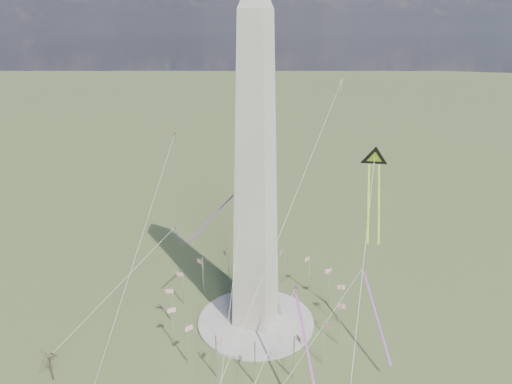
% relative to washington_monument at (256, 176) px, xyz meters
% --- Properties ---
extents(ground, '(2000.00, 2000.00, 0.00)m').
position_rel_washington_monument_xyz_m(ground, '(0.00, 0.00, -47.95)').
color(ground, '#3B5128').
rests_on(ground, ground).
extents(plaza, '(36.00, 36.00, 0.80)m').
position_rel_washington_monument_xyz_m(plaza, '(0.00, 0.00, -47.55)').
color(plaza, '#BCB4AC').
rests_on(plaza, ground).
extents(washington_monument, '(15.56, 15.56, 100.00)m').
position_rel_washington_monument_xyz_m(washington_monument, '(0.00, 0.00, 0.00)').
color(washington_monument, beige).
rests_on(washington_monument, plaza).
extents(flagpole_ring, '(54.40, 54.40, 13.00)m').
position_rel_washington_monument_xyz_m(flagpole_ring, '(-0.00, -0.00, -40.68)').
color(flagpole_ring, white).
rests_on(flagpole_ring, ground).
extents(tree_far, '(6.00, 6.00, 10.49)m').
position_rel_washington_monument_xyz_m(tree_far, '(-39.00, -43.40, -40.48)').
color(tree_far, '#433129').
rests_on(tree_far, ground).
extents(person_west, '(1.10, 1.02, 1.80)m').
position_rel_washington_monument_xyz_m(person_west, '(-45.34, -37.26, -47.05)').
color(person_west, gray).
rests_on(person_west, ground).
extents(kite_delta_black, '(9.78, 22.28, 18.16)m').
position_rel_washington_monument_xyz_m(kite_delta_black, '(31.33, 2.54, 6.56)').
color(kite_delta_black, black).
rests_on(kite_delta_black, ground).
extents(kite_diamond_purple, '(1.90, 3.25, 10.04)m').
position_rel_washington_monument_xyz_m(kite_diamond_purple, '(-32.62, 9.09, -25.00)').
color(kite_diamond_purple, '#381562').
rests_on(kite_diamond_purple, ground).
extents(kite_streamer_left, '(12.63, 19.25, 15.01)m').
position_rel_washington_monument_xyz_m(kite_streamer_left, '(20.79, -20.34, -28.87)').
color(kite_streamer_left, red).
rests_on(kite_streamer_left, ground).
extents(kite_streamer_mid, '(10.84, 19.87, 14.83)m').
position_rel_washington_monument_xyz_m(kite_streamer_mid, '(-10.57, 2.19, -10.23)').
color(kite_streamer_mid, red).
rests_on(kite_streamer_mid, ground).
extents(kite_streamer_right, '(13.62, 21.78, 16.79)m').
position_rel_washington_monument_xyz_m(kite_streamer_right, '(33.70, 4.77, -33.62)').
color(kite_streamer_right, red).
rests_on(kite_streamer_right, ground).
extents(kite_small_red, '(1.09, 1.74, 3.96)m').
position_rel_washington_monument_xyz_m(kite_small_red, '(-45.12, 29.85, 1.36)').
color(kite_small_red, red).
rests_on(kite_small_red, ground).
extents(kite_small_white, '(1.58, 1.47, 4.41)m').
position_rel_washington_monument_xyz_m(kite_small_white, '(12.03, 46.05, 21.18)').
color(kite_small_white, white).
rests_on(kite_small_white, ground).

